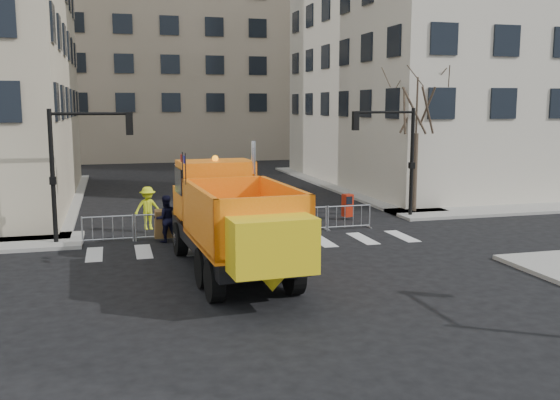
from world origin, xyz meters
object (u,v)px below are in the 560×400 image
object	(u,v)px
plow_truck	(232,217)
cop_a	(238,218)
newspaper_box	(348,205)
worker	(148,208)
cop_c	(231,222)
cop_b	(166,219)

from	to	relation	value
plow_truck	cop_a	world-z (taller)	plow_truck
plow_truck	newspaper_box	world-z (taller)	plow_truck
plow_truck	newspaper_box	bearing A→B (deg)	-44.19
worker	newspaper_box	bearing A→B (deg)	-6.75
plow_truck	newspaper_box	size ratio (longest dim) A/B	10.20
cop_c	plow_truck	bearing A→B (deg)	25.87
cop_b	worker	xyz separation A→B (m)	(-0.58, 2.07, 0.13)
cop_a	worker	bearing A→B (deg)	-52.72
cop_c	worker	xyz separation A→B (m)	(-3.13, 2.91, 0.25)
plow_truck	cop_a	size ratio (longest dim) A/B	5.51
cop_b	plow_truck	bearing A→B (deg)	96.43
cop_a	cop_b	size ratio (longest dim) A/B	1.06
cop_a	newspaper_box	bearing A→B (deg)	-159.78
cop_c	worker	distance (m)	4.28
cop_a	cop_c	xyz separation A→B (m)	(-0.27, 0.11, -0.17)
plow_truck	cop_c	world-z (taller)	plow_truck
cop_c	worker	size ratio (longest dim) A/B	0.90
plow_truck	worker	world-z (taller)	plow_truck
cop_c	worker	world-z (taller)	worker
cop_c	cop_b	bearing A→B (deg)	-72.16
worker	newspaper_box	world-z (taller)	worker
cop_a	newspaper_box	world-z (taller)	cop_a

